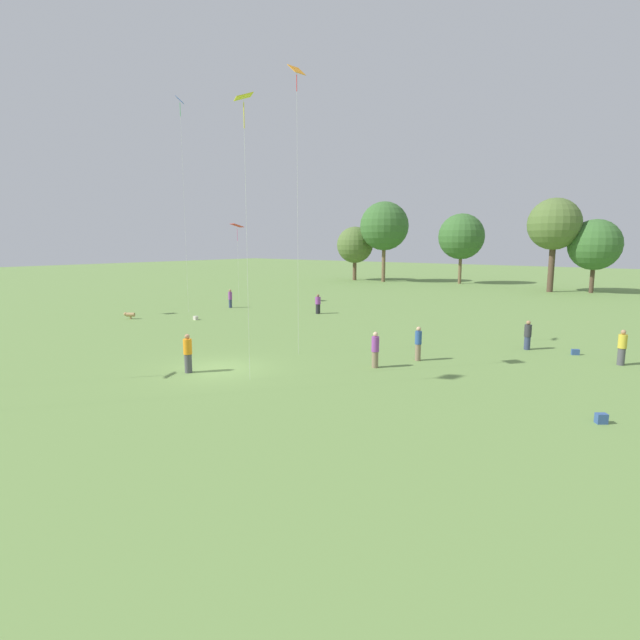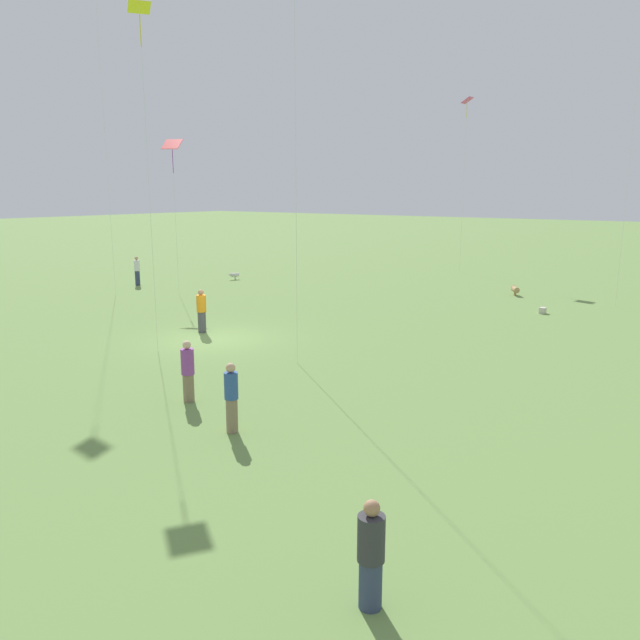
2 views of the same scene
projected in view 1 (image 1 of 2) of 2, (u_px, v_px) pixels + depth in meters
name	position (u px, v px, depth m)	size (l,w,h in m)	color
ground_plane	(218.00, 369.00, 24.39)	(240.00, 240.00, 0.00)	#6B8E47
tree_0	(355.00, 245.00, 80.62)	(5.84, 5.84, 8.62)	brown
tree_1	(384.00, 226.00, 76.71)	(7.45, 7.45, 12.31)	brown
tree_2	(461.00, 237.00, 73.44)	(6.70, 6.70, 10.31)	brown
tree_3	(554.00, 224.00, 60.88)	(6.29, 6.29, 11.48)	brown
tree_4	(595.00, 245.00, 60.04)	(6.11, 6.11, 8.88)	brown
person_0	(375.00, 350.00, 24.53)	(0.53, 0.53, 1.80)	#847056
person_2	(318.00, 304.00, 43.11)	(0.66, 0.66, 1.69)	#232328
person_3	(230.00, 299.00, 47.00)	(0.50, 0.50, 1.75)	#333D5B
person_4	(622.00, 348.00, 25.04)	(0.53, 0.53, 1.81)	#4C4C51
person_5	(188.00, 353.00, 23.58)	(0.57, 0.57, 1.87)	#4C4C51
person_6	(418.00, 343.00, 26.01)	(0.40, 0.40, 1.80)	#847056
person_7	(528.00, 335.00, 28.69)	(0.41, 0.41, 1.69)	#333D5B
kite_0	(237.00, 227.00, 49.51)	(1.42, 1.40, 7.94)	red
kite_1	(297.00, 90.00, 25.61)	(0.68, 0.82, 15.10)	orange
kite_2	(181.00, 117.00, 41.77)	(0.92, 0.94, 18.12)	blue
kite_7	(244.00, 114.00, 20.75)	(1.01, 1.01, 12.23)	yellow
dog_1	(129.00, 315.00, 40.20)	(0.84, 0.70, 0.55)	tan
picnic_bag_0	(196.00, 318.00, 39.77)	(0.35, 0.28, 0.30)	beige
picnic_bag_1	(575.00, 352.00, 27.42)	(0.44, 0.36, 0.32)	#33518C
picnic_bag_2	(601.00, 418.00, 17.05)	(0.44, 0.42, 0.35)	#33518C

